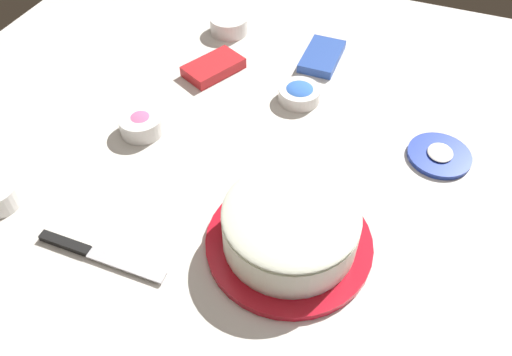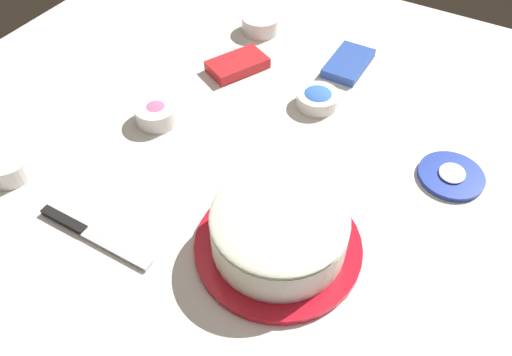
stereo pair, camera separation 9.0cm
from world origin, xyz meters
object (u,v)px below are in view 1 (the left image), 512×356
Objects in this scene: frosted_cake at (290,229)px; candy_box_upper at (214,67)px; candy_box_lower at (322,56)px; sprinkle_bowl_pink at (141,123)px; sprinkle_bowl_blue at (299,93)px; sprinkle_bowl_rainbow at (229,24)px; frosting_tub_lid at (439,155)px; spreading_knife at (90,252)px.

candy_box_upper is at bearing -140.81° from frosted_cake.
candy_box_lower is (-0.54, -0.10, -0.04)m from frosted_cake.
sprinkle_bowl_blue is at bearing 128.95° from sprinkle_bowl_pink.
frosting_tub_lid is at bearing 65.00° from sprinkle_bowl_rainbow.
sprinkle_bowl_pink is at bearing -166.09° from spreading_knife.
candy_box_upper is (0.14, -0.22, 0.00)m from candy_box_lower.
frosted_cake reaches higher than sprinkle_bowl_pink.
sprinkle_bowl_rainbow is 0.71× the size of candy_box_upper.
sprinkle_bowl_blue is at bearing -164.17° from frosted_cake.
sprinkle_bowl_blue is at bearing -1.72° from candy_box_lower.
spreading_knife is 2.56× the size of sprinkle_bowl_blue.
frosting_tub_lid is 0.68m from spreading_knife.
spreading_knife is 1.66× the size of candy_box_lower.
candy_box_lower is (-0.68, 0.20, 0.00)m from spreading_knife.
sprinkle_bowl_rainbow is at bearing -115.00° from frosting_tub_lid.
sprinkle_bowl_rainbow is at bearing -142.15° from candy_box_upper.
candy_box_lower reaches higher than spreading_knife.
spreading_knife is at bearing -20.79° from sprinkle_bowl_blue.
sprinkle_bowl_pink is at bearing -51.05° from sprinkle_bowl_blue.
candy_box_lower is at bearing 163.69° from spreading_knife.
frosted_cake is 0.55m from candy_box_lower.
frosted_cake is 3.13× the size of sprinkle_bowl_pink.
candy_box_lower is at bearing 148.23° from candy_box_upper.
frosted_cake is 2.90× the size of sprinkle_bowl_rainbow.
frosted_cake is 0.34m from spreading_knife.
spreading_knife is 0.31m from sprinkle_bowl_pink.
candy_box_upper is (-0.54, -0.02, 0.01)m from spreading_knife.
sprinkle_bowl_rainbow is 0.18m from candy_box_upper.
frosting_tub_lid is 0.60m from sprinkle_bowl_pink.
spreading_knife is at bearing -65.08° from frosted_cake.
frosting_tub_lid is at bearing 52.58° from candy_box_lower.
sprinkle_bowl_pink is 0.66× the size of candy_box_upper.
sprinkle_bowl_pink is 0.35m from sprinkle_bowl_blue.
candy_box_lower is (0.03, 0.26, -0.01)m from sprinkle_bowl_rainbow.
frosted_cake is 0.41m from sprinkle_bowl_pink.
sprinkle_bowl_pink reaches higher than candy_box_lower.
sprinkle_bowl_blue is (-0.52, 0.20, 0.01)m from spreading_knife.
frosted_cake reaches higher than sprinkle_bowl_blue.
sprinkle_bowl_blue is at bearing -102.22° from frosting_tub_lid.
spreading_knife is (0.14, -0.30, -0.04)m from frosted_cake.
frosted_cake reaches higher than candy_box_upper.
sprinkle_bowl_blue is 0.17m from candy_box_lower.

